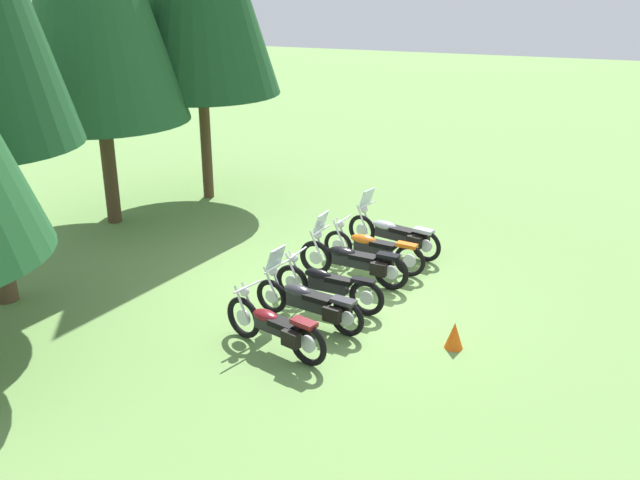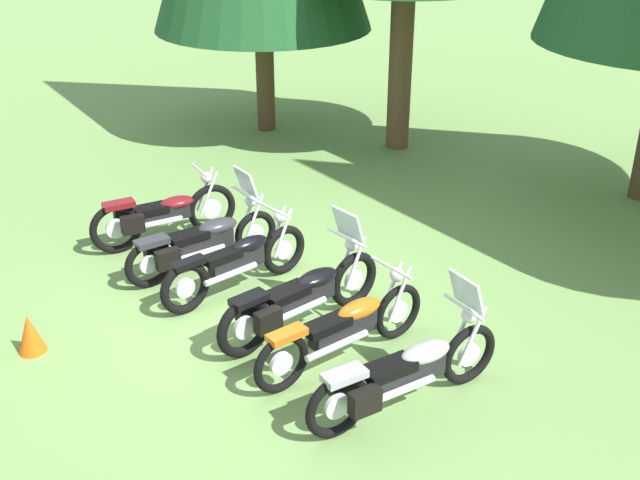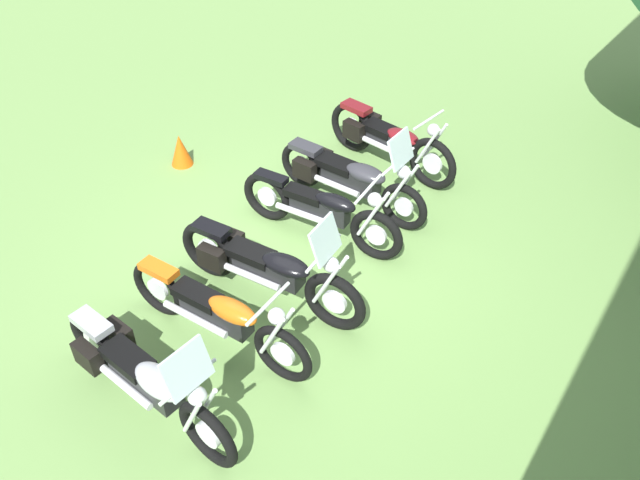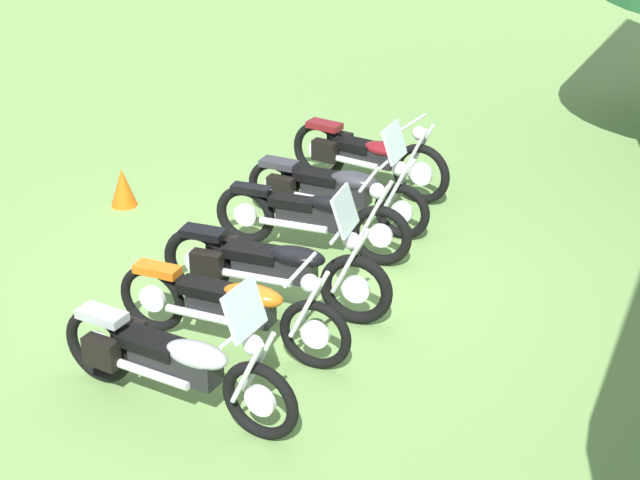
# 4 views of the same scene
# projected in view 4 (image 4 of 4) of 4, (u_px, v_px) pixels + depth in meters

# --- Properties ---
(ground_plane) EXTENTS (80.00, 80.00, 0.00)m
(ground_plane) POSITION_uv_depth(u_px,v_px,m) (282.00, 278.00, 10.87)
(ground_plane) COLOR #6B934C
(motorcycle_0) EXTENTS (1.01, 2.12, 1.03)m
(motorcycle_0) POSITION_uv_depth(u_px,v_px,m) (366.00, 155.00, 12.77)
(motorcycle_0) COLOR black
(motorcycle_0) RESTS_ON ground_plane
(motorcycle_1) EXTENTS (0.97, 2.27, 1.34)m
(motorcycle_1) POSITION_uv_depth(u_px,v_px,m) (334.00, 188.00, 11.85)
(motorcycle_1) COLOR black
(motorcycle_1) RESTS_ON ground_plane
(motorcycle_2) EXTENTS (0.65, 2.27, 1.00)m
(motorcycle_2) POSITION_uv_depth(u_px,v_px,m) (313.00, 218.00, 11.18)
(motorcycle_2) COLOR black
(motorcycle_2) RESTS_ON ground_plane
(motorcycle_3) EXTENTS (0.81, 2.43, 1.38)m
(motorcycle_3) POSITION_uv_depth(u_px,v_px,m) (272.00, 266.00, 10.10)
(motorcycle_3) COLOR black
(motorcycle_3) RESTS_ON ground_plane
(motorcycle_4) EXTENTS (0.75, 2.36, 1.00)m
(motorcycle_4) POSITION_uv_depth(u_px,v_px,m) (233.00, 306.00, 9.42)
(motorcycle_4) COLOR black
(motorcycle_4) RESTS_ON ground_plane
(motorcycle_5) EXTENTS (1.00, 2.31, 1.37)m
(motorcycle_5) POSITION_uv_depth(u_px,v_px,m) (172.00, 360.00, 8.59)
(motorcycle_5) COLOR black
(motorcycle_5) RESTS_ON ground_plane
(traffic_cone) EXTENTS (0.32, 0.32, 0.48)m
(traffic_cone) POSITION_uv_depth(u_px,v_px,m) (123.00, 187.00, 12.43)
(traffic_cone) COLOR #EA590F
(traffic_cone) RESTS_ON ground_plane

